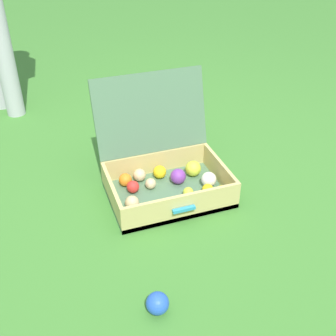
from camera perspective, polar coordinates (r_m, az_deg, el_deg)
name	(u,v)px	position (r m, az deg, el deg)	size (l,w,h in m)	color
ground_plane	(173,188)	(2.22, 0.74, -2.76)	(16.00, 16.00, 0.00)	#3D7A2D
open_suitcase	(164,169)	(2.16, -0.50, -0.13)	(0.59, 0.56, 0.55)	#4C7051
stray_ball_on_grass	(157,303)	(1.64, -1.42, -17.68)	(0.09, 0.09, 0.09)	blue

